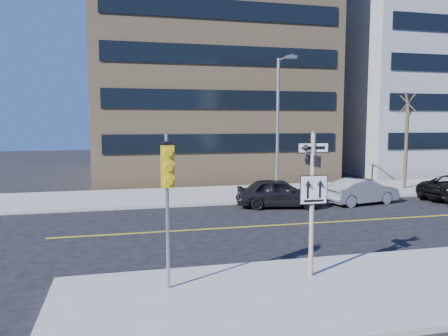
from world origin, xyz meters
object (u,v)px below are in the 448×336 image
object	(u,v)px
parked_car_b	(362,191)
street_tree_west	(408,105)
sign_pole	(312,195)
streetlight_a	(279,117)
traffic_signal	(168,179)
parked_car_a	(279,193)

from	to	relation	value
parked_car_b	street_tree_west	bearing A→B (deg)	-66.91
sign_pole	street_tree_west	distance (m)	19.22
parked_car_b	streetlight_a	distance (m)	6.29
sign_pole	streetlight_a	world-z (taller)	streetlight_a
traffic_signal	street_tree_west	xyz separation A→B (m)	(17.00, 13.96, 2.50)
street_tree_west	sign_pole	bearing A→B (deg)	-133.26
parked_car_b	streetlight_a	world-z (taller)	streetlight_a
streetlight_a	parked_car_a	bearing A→B (deg)	-110.20
traffic_signal	streetlight_a	xyz separation A→B (m)	(8.00, 13.42, 1.73)
parked_car_b	sign_pole	bearing A→B (deg)	131.64
sign_pole	traffic_signal	xyz separation A→B (m)	(-4.00, -0.15, 0.59)
sign_pole	parked_car_b	bearing A→B (deg)	52.99
parked_car_a	street_tree_west	world-z (taller)	street_tree_west
traffic_signal	street_tree_west	world-z (taller)	street_tree_west
parked_car_a	parked_car_b	world-z (taller)	parked_car_a
sign_pole	parked_car_a	size ratio (longest dim) A/B	0.91
parked_car_b	streetlight_a	bearing A→B (deg)	38.09
streetlight_a	street_tree_west	size ratio (longest dim) A/B	1.26
sign_pole	streetlight_a	distance (m)	14.05
traffic_signal	parked_car_b	size ratio (longest dim) A/B	0.95
streetlight_a	parked_car_b	bearing A→B (deg)	-40.56
parked_car_a	streetlight_a	world-z (taller)	streetlight_a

